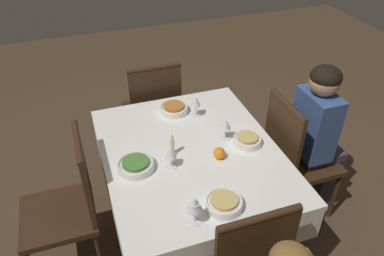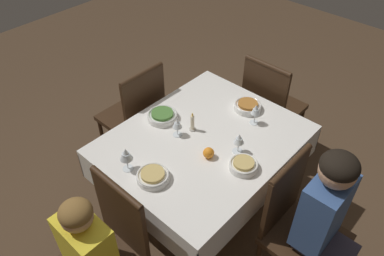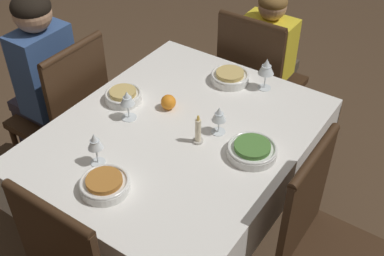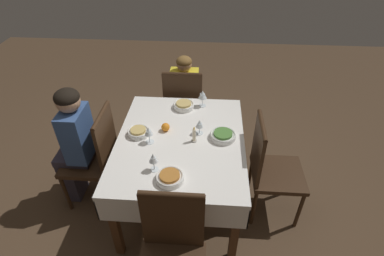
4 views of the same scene
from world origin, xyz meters
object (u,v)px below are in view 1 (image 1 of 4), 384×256
(person_adult_denim, at_px, (319,133))
(wine_glass_east, at_px, (196,102))
(bowl_north, at_px, (136,165))
(orange_fruit, at_px, (219,153))
(chair_east, at_px, (154,108))
(candle_centerpiece, at_px, (172,147))
(dining_table, at_px, (191,163))
(bowl_east, at_px, (174,108))
(bowl_south, at_px, (247,140))
(chair_south, at_px, (295,154))
(bowl_west, at_px, (224,203))
(chair_north, at_px, (69,202))
(wine_glass_north, at_px, (171,154))
(wine_glass_west, at_px, (195,205))
(wine_glass_south, at_px, (226,125))

(person_adult_denim, relative_size, wine_glass_east, 7.61)
(bowl_north, distance_m, orange_fruit, 0.48)
(chair_east, relative_size, candle_centerpiece, 6.70)
(dining_table, distance_m, bowl_east, 0.46)
(bowl_south, xyz_separation_m, bowl_north, (-0.00, 0.70, -0.00))
(chair_south, bearing_deg, bowl_west, 122.14)
(dining_table, xyz_separation_m, bowl_east, (0.45, -0.03, 0.12))
(chair_north, distance_m, wine_glass_east, 1.01)
(bowl_north, bearing_deg, wine_glass_north, -104.12)
(wine_glass_west, relative_size, bowl_east, 0.85)
(bowl_west, bearing_deg, wine_glass_south, -23.53)
(dining_table, distance_m, wine_glass_north, 0.26)
(chair_east, height_order, wine_glass_west, chair_east)
(bowl_south, bearing_deg, bowl_north, 90.26)
(wine_glass_east, bearing_deg, orange_fruit, 177.87)
(wine_glass_west, distance_m, wine_glass_north, 0.42)
(chair_north, bearing_deg, chair_east, 138.95)
(dining_table, xyz_separation_m, bowl_west, (-0.47, -0.02, 0.12))
(bowl_east, relative_size, candle_centerpiece, 1.36)
(bowl_east, bearing_deg, wine_glass_east, -127.00)
(dining_table, bearing_deg, wine_glass_west, 162.95)
(bowl_south, bearing_deg, wine_glass_north, 95.89)
(bowl_south, height_order, wine_glass_east, wine_glass_east)
(chair_east, xyz_separation_m, wine_glass_south, (-0.82, -0.27, 0.32))
(chair_south, relative_size, bowl_south, 5.48)
(chair_south, relative_size, chair_east, 1.00)
(dining_table, height_order, bowl_south, bowl_south)
(chair_south, height_order, orange_fruit, chair_south)
(dining_table, relative_size, bowl_north, 6.04)
(bowl_south, bearing_deg, wine_glass_east, 26.90)
(person_adult_denim, xyz_separation_m, wine_glass_east, (0.36, 0.76, 0.19))
(dining_table, distance_m, chair_east, 0.88)
(dining_table, relative_size, bowl_west, 6.56)
(wine_glass_west, relative_size, bowl_north, 0.79)
(wine_glass_south, distance_m, wine_glass_north, 0.42)
(wine_glass_south, height_order, orange_fruit, wine_glass_south)
(wine_glass_north, bearing_deg, wine_glass_east, -34.32)
(chair_east, distance_m, wine_glass_west, 1.43)
(chair_north, height_order, person_adult_denim, person_adult_denim)
(dining_table, height_order, chair_south, chair_south)
(wine_glass_east, height_order, candle_centerpiece, wine_glass_east)
(chair_east, height_order, person_adult_denim, person_adult_denim)
(candle_centerpiece, bearing_deg, bowl_north, 103.62)
(chair_south, bearing_deg, bowl_north, 91.89)
(wine_glass_south, bearing_deg, dining_table, 101.75)
(dining_table, height_order, bowl_east, bowl_east)
(person_adult_denim, distance_m, wine_glass_east, 0.86)
(chair_south, height_order, wine_glass_east, chair_south)
(bowl_south, distance_m, wine_glass_south, 0.16)
(bowl_east, relative_size, bowl_north, 0.92)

